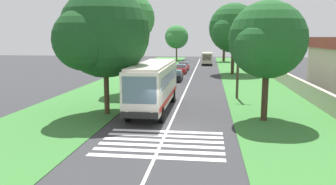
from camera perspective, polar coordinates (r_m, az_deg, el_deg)
name	(u,v)px	position (r m, az deg, el deg)	size (l,w,h in m)	color
ground	(168,128)	(21.59, 0.08, -6.00)	(160.00, 160.00, 0.00)	#333335
grass_verge_left	(112,89)	(37.68, -9.57, 0.54)	(120.00, 8.00, 0.04)	#387533
grass_verge_right	(263,92)	(36.56, 15.89, 0.04)	(120.00, 8.00, 0.04)	#387533
centre_line	(185,91)	(36.21, 2.97, 0.28)	(110.00, 0.16, 0.01)	silver
coach_bus	(154,83)	(26.42, -2.44, 1.58)	(11.16, 2.62, 3.73)	silver
zebra_crossing	(161,143)	(18.60, -1.12, -8.55)	(4.95, 6.80, 0.01)	silver
trailing_car_0	(175,76)	(44.55, 1.25, 2.86)	(4.30, 1.78, 1.43)	black
trailing_car_1	(181,69)	(54.00, 2.23, 4.00)	(4.30, 1.78, 1.43)	#B21E1E
trailing_car_2	(184,66)	(59.55, 2.69, 4.50)	(4.30, 1.78, 1.43)	#B21E1E
trailing_minibus_0	(207,57)	(71.03, 6.65, 5.95)	(6.00, 2.14, 2.53)	#BFB299
roadside_tree_left_0	(102,35)	(25.16, -11.07, 9.56)	(7.76, 6.55, 9.29)	#4C3826
roadside_tree_left_1	(129,20)	(35.06, -6.64, 12.19)	(5.96, 5.06, 10.12)	#3D2D1E
roadside_tree_left_2	(176,37)	(83.77, 1.41, 9.33)	(6.81, 5.76, 8.63)	brown
roadside_tree_right_0	(233,29)	(53.22, 10.92, 10.51)	(8.63, 7.53, 10.83)	#3D2D1E
roadside_tree_right_1	(266,42)	(23.63, 16.25, 8.30)	(5.85, 5.19, 8.11)	#3D2D1E
roadside_tree_right_2	(224,30)	(81.26, 9.51, 10.51)	(5.36, 4.61, 9.93)	#3D2D1E
utility_pole	(238,59)	(31.88, 11.82, 5.64)	(0.24, 1.40, 7.15)	#473828
roadside_wall	(287,80)	(41.95, 19.51, 2.09)	(70.00, 0.40, 1.51)	#B2A893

